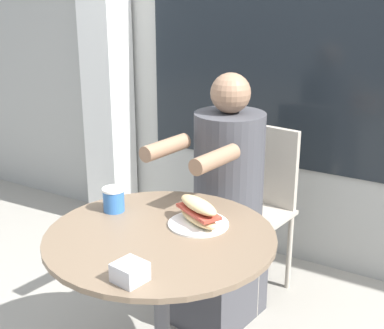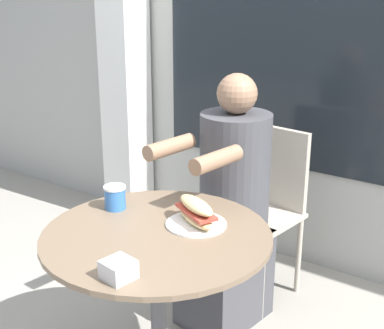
# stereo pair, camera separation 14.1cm
# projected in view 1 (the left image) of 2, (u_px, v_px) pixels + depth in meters

# --- Properties ---
(storefront_wall) EXTENTS (8.00, 0.09, 2.80)m
(storefront_wall) POSITION_uv_depth(u_px,v_px,m) (305.00, 15.00, 2.80)
(storefront_wall) COLOR #9E9E99
(storefront_wall) RESTS_ON ground_plane
(lattice_pillar) EXTENTS (0.24, 0.24, 2.40)m
(lattice_pillar) POSITION_uv_depth(u_px,v_px,m) (106.00, 44.00, 3.32)
(lattice_pillar) COLOR silver
(lattice_pillar) RESTS_ON ground_plane
(cafe_table) EXTENTS (0.84, 0.84, 0.70)m
(cafe_table) POSITION_uv_depth(u_px,v_px,m) (161.00, 278.00, 1.98)
(cafe_table) COLOR brown
(cafe_table) RESTS_ON ground_plane
(diner_chair) EXTENTS (0.42, 0.42, 0.87)m
(diner_chair) POSITION_uv_depth(u_px,v_px,m) (257.00, 195.00, 2.76)
(diner_chair) COLOR #ADA393
(diner_chair) RESTS_ON ground_plane
(seated_diner) EXTENTS (0.38, 0.60, 1.19)m
(seated_diner) POSITION_uv_depth(u_px,v_px,m) (224.00, 217.00, 2.49)
(seated_diner) COLOR #424247
(seated_diner) RESTS_ON ground_plane
(sandwich_on_plate) EXTENTS (0.23, 0.23, 0.10)m
(sandwich_on_plate) POSITION_uv_depth(u_px,v_px,m) (198.00, 214.00, 1.98)
(sandwich_on_plate) COLOR white
(sandwich_on_plate) RESTS_ON cafe_table
(drink_cup) EXTENTS (0.09, 0.09, 0.10)m
(drink_cup) POSITION_uv_depth(u_px,v_px,m) (114.00, 199.00, 2.10)
(drink_cup) COLOR #336BB7
(drink_cup) RESTS_ON cafe_table
(napkin_box) EXTENTS (0.10, 0.10, 0.06)m
(napkin_box) POSITION_uv_depth(u_px,v_px,m) (130.00, 272.00, 1.61)
(napkin_box) COLOR silver
(napkin_box) RESTS_ON cafe_table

